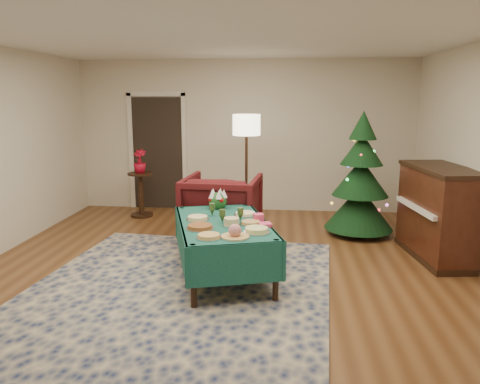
# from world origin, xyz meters

# --- Properties ---
(room_shell) EXTENTS (7.00, 7.00, 7.00)m
(room_shell) POSITION_xyz_m (0.00, 0.00, 1.35)
(room_shell) COLOR #593319
(room_shell) RESTS_ON ground
(doorway) EXTENTS (1.08, 0.04, 2.16)m
(doorway) POSITION_xyz_m (-1.60, 3.48, 1.10)
(doorway) COLOR black
(doorway) RESTS_ON ground
(rug) EXTENTS (3.57, 4.48, 0.02)m
(rug) POSITION_xyz_m (-0.42, -0.52, 0.01)
(rug) COLOR #14214D
(rug) RESTS_ON ground
(buffet_table) EXTENTS (1.42, 1.90, 0.66)m
(buffet_table) POSITION_xyz_m (0.04, 0.16, 0.53)
(buffet_table) COLOR black
(buffet_table) RESTS_ON ground
(platter_0) EXTENTS (0.26, 0.26, 0.04)m
(platter_0) POSITION_xyz_m (-0.03, -0.47, 0.68)
(platter_0) COLOR silver
(platter_0) RESTS_ON buffet_table
(platter_1) EXTENTS (0.29, 0.29, 0.14)m
(platter_1) POSITION_xyz_m (0.23, -0.43, 0.72)
(platter_1) COLOR silver
(platter_1) RESTS_ON buffet_table
(platter_2) EXTENTS (0.28, 0.28, 0.05)m
(platter_2) POSITION_xyz_m (0.44, -0.24, 0.69)
(platter_2) COLOR silver
(platter_2) RESTS_ON buffet_table
(platter_3) EXTENTS (0.31, 0.31, 0.05)m
(platter_3) POSITION_xyz_m (-0.17, -0.15, 0.68)
(platter_3) COLOR silver
(platter_3) RESTS_ON buffet_table
(platter_4) EXTENTS (0.20, 0.20, 0.09)m
(platter_4) POSITION_xyz_m (0.15, -0.00, 0.70)
(platter_4) COLOR silver
(platter_4) RESTS_ON buffet_table
(platter_5) EXTENTS (0.24, 0.24, 0.04)m
(platter_5) POSITION_xyz_m (0.35, 0.08, 0.68)
(platter_5) COLOR silver
(platter_5) RESTS_ON buffet_table
(platter_6) EXTENTS (0.26, 0.26, 0.05)m
(platter_6) POSITION_xyz_m (-0.26, 0.21, 0.68)
(platter_6) COLOR silver
(platter_6) RESTS_ON buffet_table
(platter_7) EXTENTS (0.27, 0.27, 0.04)m
(platter_7) POSITION_xyz_m (0.26, 0.48, 0.68)
(platter_7) COLOR silver
(platter_7) RESTS_ON buffet_table
(goblet_0) EXTENTS (0.07, 0.07, 0.15)m
(goblet_0) POSITION_xyz_m (-0.13, 0.40, 0.74)
(goblet_0) COLOR #2D471E
(goblet_0) RESTS_ON buffet_table
(goblet_1) EXTENTS (0.07, 0.07, 0.15)m
(goblet_1) POSITION_xyz_m (0.23, 0.22, 0.74)
(goblet_1) COLOR #2D471E
(goblet_1) RESTS_ON buffet_table
(goblet_2) EXTENTS (0.07, 0.07, 0.15)m
(goblet_2) POSITION_xyz_m (0.03, 0.12, 0.74)
(goblet_2) COLOR #2D471E
(goblet_2) RESTS_ON buffet_table
(napkin_stack) EXTENTS (0.16, 0.16, 0.04)m
(napkin_stack) POSITION_xyz_m (0.52, 0.02, 0.68)
(napkin_stack) COLOR #F04268
(napkin_stack) RESTS_ON buffet_table
(gift_box) EXTENTS (0.13, 0.13, 0.09)m
(gift_box) POSITION_xyz_m (0.43, 0.21, 0.70)
(gift_box) COLOR #E9406D
(gift_box) RESTS_ON buffet_table
(centerpiece) EXTENTS (0.24, 0.24, 0.27)m
(centerpiece) POSITION_xyz_m (-0.11, 0.80, 0.78)
(centerpiece) COLOR #1E4C1E
(centerpiece) RESTS_ON buffet_table
(armchair) EXTENTS (1.11, 1.05, 1.06)m
(armchair) POSITION_xyz_m (-0.16, 1.55, 0.53)
(armchair) COLOR #490F12
(armchair) RESTS_ON ground
(floor_lamp) EXTENTS (0.43, 0.43, 1.78)m
(floor_lamp) POSITION_xyz_m (0.12, 2.40, 1.51)
(floor_lamp) COLOR #A57F3F
(floor_lamp) RESTS_ON ground
(side_table) EXTENTS (0.43, 0.43, 0.77)m
(side_table) POSITION_xyz_m (-1.74, 2.81, 0.37)
(side_table) COLOR black
(side_table) RESTS_ON ground
(potted_plant) EXTENTS (0.22, 0.40, 0.22)m
(potted_plant) POSITION_xyz_m (-1.74, 2.81, 0.88)
(potted_plant) COLOR #AF0C24
(potted_plant) RESTS_ON side_table
(christmas_tree) EXTENTS (1.30, 1.30, 1.85)m
(christmas_tree) POSITION_xyz_m (1.85, 2.07, 0.83)
(christmas_tree) COLOR black
(christmas_tree) RESTS_ON ground
(piano) EXTENTS (0.81, 1.44, 1.19)m
(piano) POSITION_xyz_m (2.69, 1.08, 0.58)
(piano) COLOR black
(piano) RESTS_ON ground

